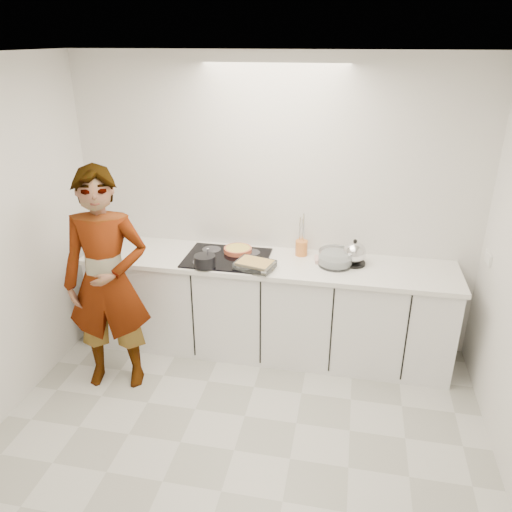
% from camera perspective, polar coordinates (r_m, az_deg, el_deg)
% --- Properties ---
extents(floor, '(3.60, 3.20, 0.00)m').
position_cam_1_polar(floor, '(3.80, -2.52, -21.30)').
color(floor, beige).
rests_on(floor, ground).
extents(ceiling, '(3.60, 3.20, 0.00)m').
position_cam_1_polar(ceiling, '(2.69, -3.57, 21.86)').
color(ceiling, white).
rests_on(ceiling, wall_back).
extents(wall_back, '(3.60, 0.00, 2.60)m').
position_cam_1_polar(wall_back, '(4.47, 2.01, 5.67)').
color(wall_back, silver).
rests_on(wall_back, ground).
extents(base_cabinets, '(3.20, 0.58, 0.87)m').
position_cam_1_polar(base_cabinets, '(4.53, 1.19, -6.03)').
color(base_cabinets, white).
rests_on(base_cabinets, floor).
extents(countertop, '(3.24, 0.64, 0.04)m').
position_cam_1_polar(countertop, '(4.33, 1.24, -0.79)').
color(countertop, white).
rests_on(countertop, base_cabinets).
extents(hob, '(0.72, 0.54, 0.01)m').
position_cam_1_polar(hob, '(4.37, -3.33, -0.20)').
color(hob, black).
rests_on(hob, countertop).
extents(tart_dish, '(0.29, 0.29, 0.04)m').
position_cam_1_polar(tart_dish, '(4.45, -2.09, 0.74)').
color(tart_dish, '#C95C3C').
rests_on(tart_dish, hob).
extents(saucepan, '(0.20, 0.20, 0.17)m').
position_cam_1_polar(saucepan, '(4.18, -5.87, -0.57)').
color(saucepan, black).
rests_on(saucepan, hob).
extents(baking_dish, '(0.35, 0.30, 0.06)m').
position_cam_1_polar(baking_dish, '(4.14, -0.13, -0.96)').
color(baking_dish, silver).
rests_on(baking_dish, hob).
extents(mixing_bowl, '(0.37, 0.37, 0.13)m').
position_cam_1_polar(mixing_bowl, '(4.26, 9.06, -0.30)').
color(mixing_bowl, silver).
rests_on(mixing_bowl, countertop).
extents(tea_towel, '(0.21, 0.16, 0.03)m').
position_cam_1_polar(tea_towel, '(4.34, 8.01, -0.42)').
color(tea_towel, white).
rests_on(tea_towel, countertop).
extents(kettle, '(0.23, 0.23, 0.23)m').
position_cam_1_polar(kettle, '(4.29, 11.15, 0.25)').
color(kettle, black).
rests_on(kettle, countertop).
extents(utensil_crock, '(0.14, 0.14, 0.13)m').
position_cam_1_polar(utensil_crock, '(4.43, 5.22, 0.93)').
color(utensil_crock, orange).
rests_on(utensil_crock, countertop).
extents(cook, '(0.75, 0.57, 1.84)m').
position_cam_1_polar(cook, '(4.09, -16.65, -2.88)').
color(cook, white).
rests_on(cook, floor).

